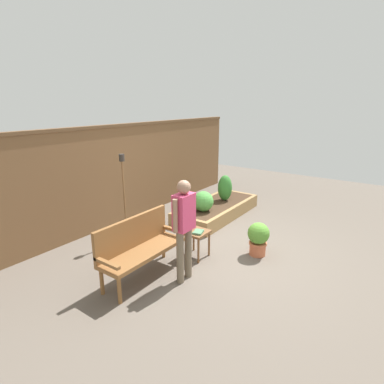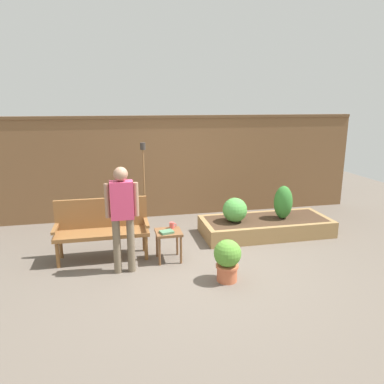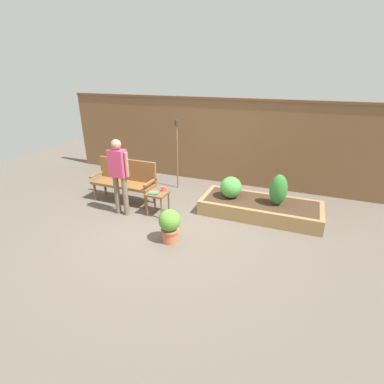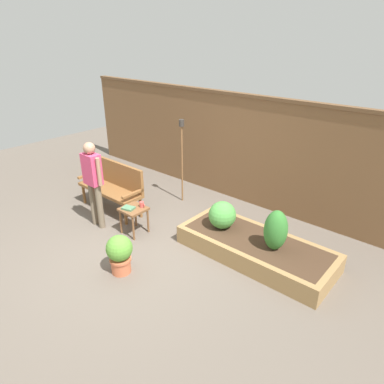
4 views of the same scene
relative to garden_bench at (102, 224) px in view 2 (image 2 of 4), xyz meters
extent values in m
plane|color=#60564C|center=(1.40, -0.62, -0.54)|extent=(14.00, 14.00, 0.00)
cube|color=brown|center=(1.40, 1.98, 0.51)|extent=(8.40, 0.10, 2.10)
cube|color=brown|center=(1.40, 1.98, 1.59)|extent=(8.40, 0.14, 0.06)
cylinder|color=brown|center=(0.66, 0.08, -0.34)|extent=(0.06, 0.06, 0.40)
cylinder|color=brown|center=(0.66, -0.28, -0.34)|extent=(0.06, 0.06, 0.40)
cylinder|color=brown|center=(-0.66, 0.08, -0.34)|extent=(0.06, 0.06, 0.40)
cylinder|color=brown|center=(-0.66, -0.28, -0.34)|extent=(0.06, 0.06, 0.40)
cube|color=brown|center=(0.00, -0.10, -0.11)|extent=(1.44, 0.48, 0.06)
cube|color=brown|center=(0.00, 0.11, 0.16)|extent=(1.44, 0.06, 0.48)
cube|color=brown|center=(-0.69, -0.10, 0.02)|extent=(0.06, 0.48, 0.04)
cube|color=brown|center=(0.69, -0.10, 0.02)|extent=(0.06, 0.48, 0.04)
cylinder|color=brown|center=(1.17, -0.20, -0.32)|extent=(0.04, 0.04, 0.44)
cylinder|color=brown|center=(1.17, -0.53, -0.32)|extent=(0.04, 0.04, 0.44)
cylinder|color=brown|center=(0.84, -0.20, -0.32)|extent=(0.04, 0.04, 0.44)
cylinder|color=brown|center=(0.84, -0.53, -0.32)|extent=(0.04, 0.04, 0.44)
cube|color=brown|center=(1.01, -0.36, -0.08)|extent=(0.40, 0.40, 0.04)
cylinder|color=#CC4C47|center=(1.08, -0.24, -0.02)|extent=(0.08, 0.08, 0.10)
torus|color=#CC4C47|center=(1.12, -0.24, -0.02)|extent=(0.07, 0.01, 0.07)
cube|color=#4C7A56|center=(0.97, -0.43, -0.05)|extent=(0.23, 0.20, 0.03)
cylinder|color=#C66642|center=(1.69, -1.21, -0.44)|extent=(0.28, 0.28, 0.20)
cylinder|color=#C66642|center=(1.69, -1.21, -0.32)|extent=(0.31, 0.31, 0.04)
sphere|color=#569333|center=(1.69, -1.21, -0.14)|extent=(0.38, 0.38, 0.38)
cube|color=#997547|center=(2.96, -0.06, -0.39)|extent=(2.40, 0.09, 0.30)
cube|color=#997547|center=(2.96, 0.85, -0.39)|extent=(2.40, 0.09, 0.30)
cube|color=#997547|center=(1.81, 0.40, -0.39)|extent=(0.09, 0.82, 0.30)
cube|color=#997547|center=(4.12, 0.40, -0.39)|extent=(0.09, 0.82, 0.30)
cube|color=#422D1E|center=(2.96, 0.40, -0.39)|extent=(2.22, 0.82, 0.30)
cylinder|color=brown|center=(2.34, 0.37, -0.21)|extent=(0.04, 0.04, 0.06)
sphere|color=#4C9942|center=(2.34, 0.37, -0.02)|extent=(0.45, 0.45, 0.45)
cylinder|color=brown|center=(3.28, 0.37, -0.21)|extent=(0.04, 0.04, 0.06)
ellipsoid|color=#33752D|center=(3.28, 0.37, 0.07)|extent=(0.34, 0.34, 0.62)
cylinder|color=brown|center=(0.77, 1.13, 0.24)|extent=(0.03, 0.03, 1.57)
cylinder|color=#332D28|center=(0.77, 1.13, 1.09)|extent=(0.10, 0.10, 0.13)
cylinder|color=#70604C|center=(0.41, -0.63, -0.13)|extent=(0.11, 0.11, 0.82)
cylinder|color=#70604C|center=(0.21, -0.63, -0.13)|extent=(0.11, 0.11, 0.82)
cube|color=#D13D66|center=(0.31, -0.63, 0.55)|extent=(0.32, 0.20, 0.54)
cylinder|color=#9E755B|center=(0.51, -0.63, 0.55)|extent=(0.07, 0.07, 0.49)
cylinder|color=#9E755B|center=(0.11, -0.63, 0.55)|extent=(0.07, 0.07, 0.49)
sphere|color=#9E755B|center=(0.31, -0.63, 0.92)|extent=(0.20, 0.20, 0.20)
camera|label=1|loc=(-2.99, -3.12, 2.06)|focal=28.75mm
camera|label=2|loc=(0.23, -5.59, 1.87)|focal=33.76mm
camera|label=3|loc=(3.65, -5.06, 2.19)|focal=26.93mm
camera|label=4|loc=(5.16, -3.64, 2.64)|focal=32.29mm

